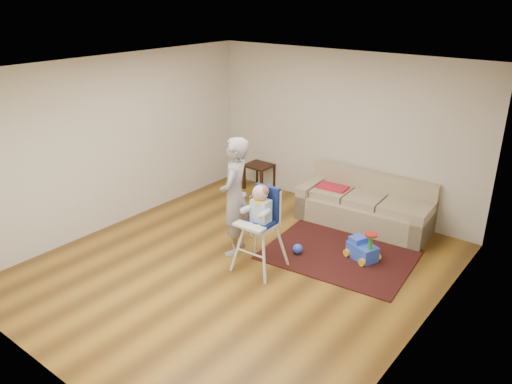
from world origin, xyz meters
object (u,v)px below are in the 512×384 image
Objects in this scene: toy_ball at (298,249)px; high_chair at (260,229)px; ride_on_toy at (363,244)px; sofa at (365,202)px; adult at (235,197)px; side_table at (259,176)px.

high_chair reaches higher than toy_ball.
ride_on_toy is 3.14× the size of toy_ball.
adult is (-1.07, -1.98, 0.46)m from sofa.
sofa is 4.72× the size of ride_on_toy.
sofa reaches higher than side_table.
side_table is 1.06× the size of ride_on_toy.
high_chair is at bearing -106.90° from toy_ball.
adult is (-0.57, 0.15, 0.27)m from high_chair.
sofa is 1.55m from toy_ball.
sofa is at bearing 78.65° from toy_ball.
toy_ball is at bearing -105.61° from sofa.
ride_on_toy is 0.26× the size of adult.
adult is at bearing -60.12° from side_table.
toy_ball is 1.20m from adult.
toy_ball is at bearing -130.64° from ride_on_toy.
toy_ball is 0.84m from high_chair.
sofa is 14.84× the size of toy_ball.
toy_ball is 0.12× the size of high_chair.
sofa is 1.25× the size of adult.
side_table is 3.14m from ride_on_toy.
ride_on_toy is at bearing 96.83° from adult.
sofa is 2.30m from adult.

